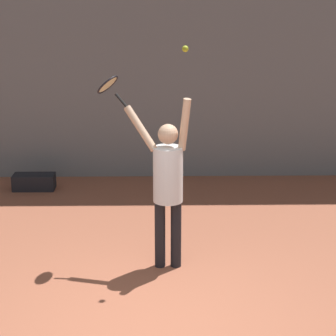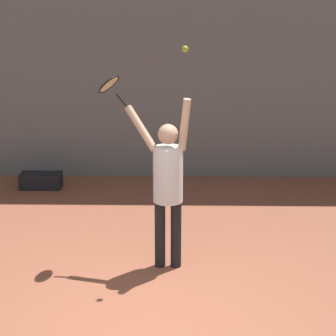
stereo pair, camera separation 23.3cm
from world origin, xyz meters
TOP-DOWN VIEW (x-y plane):
  - back_wall at (0.00, 5.32)m, footprint 18.00×0.10m
  - tennis_player at (0.20, 1.60)m, footprint 0.82×0.50m
  - tennis_racket at (-0.49, 1.96)m, footprint 0.42×0.39m
  - tennis_ball at (0.40, 1.54)m, footprint 0.07×0.07m
  - equipment_bag at (-2.02, 4.57)m, footprint 0.70×0.33m

SIDE VIEW (x-z plane):
  - equipment_bag at x=-2.02m, z-range 0.00..0.26m
  - tennis_player at x=0.20m, z-range 0.06..2.17m
  - tennis_racket at x=-0.49m, z-range 1.99..2.38m
  - back_wall at x=0.00m, z-range 0.00..5.00m
  - tennis_ball at x=0.40m, z-range 2.63..2.70m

